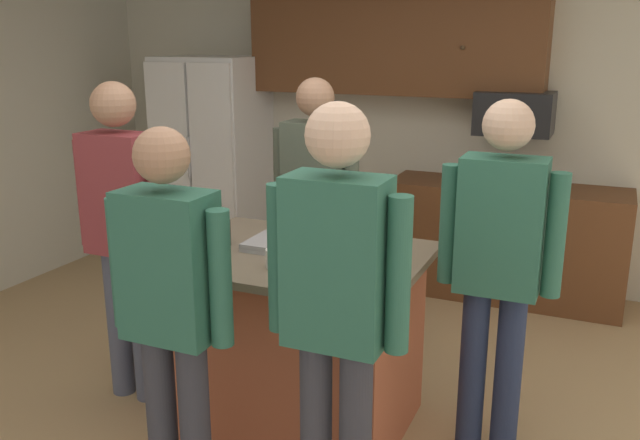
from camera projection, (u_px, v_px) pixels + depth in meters
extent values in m
cube|color=beige|center=(444.00, 124.00, 5.58)|extent=(6.40, 0.10, 2.60)
cube|color=brown|center=(393.00, 47.00, 5.39)|extent=(2.40, 0.35, 0.75)
sphere|color=#4C3823|center=(463.00, 48.00, 4.99)|extent=(0.04, 0.04, 0.04)
cube|color=brown|center=(504.00, 241.00, 5.29)|extent=(1.80, 0.60, 0.90)
sphere|color=#4C3823|center=(561.00, 260.00, 4.84)|extent=(0.04, 0.04, 0.04)
cube|color=white|center=(215.00, 160.00, 6.10)|extent=(0.86, 0.70, 1.84)
cube|color=white|center=(171.00, 165.00, 5.85)|extent=(0.41, 0.04, 1.76)
cube|color=white|center=(213.00, 169.00, 5.69)|extent=(0.41, 0.04, 1.76)
cylinder|color=#B2B2B7|center=(189.00, 157.00, 5.72)|extent=(0.02, 0.02, 0.35)
cube|color=black|center=(515.00, 113.00, 5.04)|extent=(0.56, 0.40, 0.32)
cube|color=#AD5638|center=(297.00, 343.00, 3.52)|extent=(1.14, 0.83, 0.91)
cube|color=#756651|center=(296.00, 257.00, 3.39)|extent=(1.28, 0.97, 0.04)
cylinder|color=#383842|center=(316.00, 437.00, 2.73)|extent=(0.13, 0.13, 0.87)
cube|color=#2D6651|center=(337.00, 262.00, 2.49)|extent=(0.38, 0.22, 0.65)
sphere|color=beige|center=(338.00, 135.00, 2.37)|extent=(0.24, 0.24, 0.24)
cylinder|color=#2D6651|center=(279.00, 258.00, 2.59)|extent=(0.09, 0.09, 0.59)
cylinder|color=#2D6651|center=(399.00, 276.00, 2.40)|extent=(0.09, 0.09, 0.59)
cylinder|color=#4C5166|center=(119.00, 322.00, 3.82)|extent=(0.13, 0.13, 0.87)
cylinder|color=#4C5166|center=(143.00, 327.00, 3.76)|extent=(0.13, 0.13, 0.87)
cube|color=maroon|center=(120.00, 194.00, 3.59)|extent=(0.38, 0.22, 0.65)
sphere|color=tan|center=(113.00, 104.00, 3.46)|extent=(0.24, 0.24, 0.24)
cylinder|color=maroon|center=(86.00, 193.00, 3.68)|extent=(0.09, 0.09, 0.59)
cylinder|color=maroon|center=(157.00, 201.00, 3.50)|extent=(0.09, 0.09, 0.59)
cylinder|color=tan|center=(304.00, 287.00, 4.37)|extent=(0.13, 0.13, 0.86)
cylinder|color=tan|center=(328.00, 291.00, 4.31)|extent=(0.13, 0.13, 0.86)
cube|color=#4C5647|center=(315.00, 174.00, 4.14)|extent=(0.38, 0.22, 0.65)
sphere|color=tan|center=(315.00, 97.00, 4.01)|extent=(0.23, 0.23, 0.23)
cylinder|color=#4C5647|center=(281.00, 174.00, 4.23)|extent=(0.09, 0.09, 0.58)
cylinder|color=#4C5647|center=(352.00, 180.00, 4.05)|extent=(0.09, 0.09, 0.58)
cylinder|color=#383842|center=(162.00, 420.00, 2.90)|extent=(0.13, 0.13, 0.82)
cylinder|color=#383842|center=(195.00, 429.00, 2.84)|extent=(0.13, 0.13, 0.82)
cube|color=#2D6651|center=(169.00, 266.00, 2.68)|extent=(0.38, 0.22, 0.61)
sphere|color=tan|center=(162.00, 155.00, 2.56)|extent=(0.22, 0.22, 0.22)
cylinder|color=#2D6651|center=(121.00, 263.00, 2.78)|extent=(0.09, 0.09, 0.55)
cylinder|color=#2D6651|center=(220.00, 279.00, 2.59)|extent=(0.09, 0.09, 0.55)
cylinder|color=#232D4C|center=(473.00, 369.00, 3.31)|extent=(0.13, 0.13, 0.85)
cylinder|color=#232D4C|center=(508.00, 375.00, 3.25)|extent=(0.13, 0.13, 0.85)
cube|color=#2D6651|center=(501.00, 226.00, 3.08)|extent=(0.38, 0.22, 0.64)
sphere|color=beige|center=(508.00, 125.00, 2.96)|extent=(0.23, 0.23, 0.23)
cylinder|color=#2D6651|center=(449.00, 224.00, 3.18)|extent=(0.09, 0.09, 0.57)
cylinder|color=#2D6651|center=(555.00, 236.00, 3.00)|extent=(0.09, 0.09, 0.57)
cylinder|color=white|center=(274.00, 258.00, 3.17)|extent=(0.08, 0.08, 0.09)
torus|color=white|center=(285.00, 259.00, 3.14)|extent=(0.06, 0.01, 0.06)
cylinder|color=black|center=(224.00, 233.00, 3.50)|extent=(0.07, 0.07, 0.14)
cylinder|color=black|center=(318.00, 256.00, 3.12)|extent=(0.06, 0.06, 0.14)
cylinder|color=black|center=(206.00, 249.00, 3.19)|extent=(0.06, 0.06, 0.16)
cylinder|color=black|center=(214.00, 244.00, 3.34)|extent=(0.07, 0.07, 0.12)
cube|color=#B7B7BC|center=(291.00, 247.00, 3.45)|extent=(0.44, 0.30, 0.02)
cube|color=#A8A8AD|center=(291.00, 244.00, 3.44)|extent=(0.44, 0.30, 0.02)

